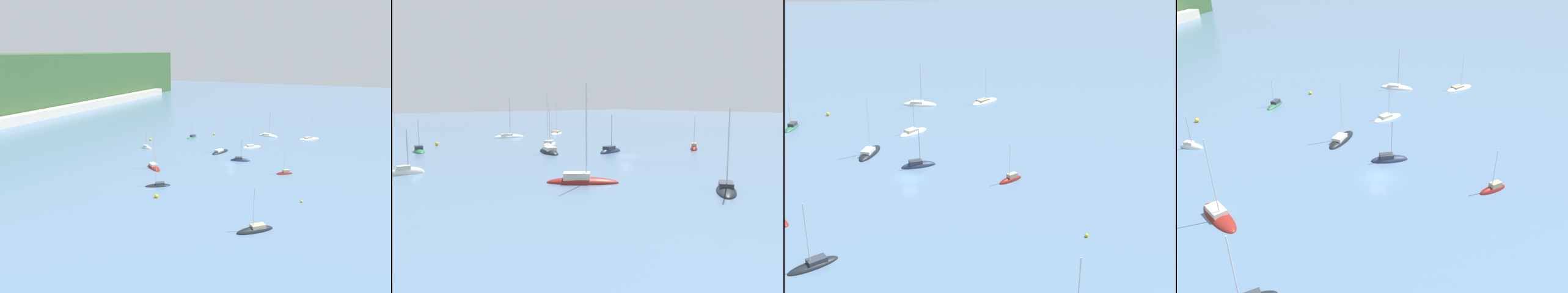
{
  "view_description": "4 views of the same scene",
  "coord_description": "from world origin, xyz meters",
  "views": [
    {
      "loc": [
        -110.22,
        -35.57,
        35.28
      ],
      "look_at": [
        10.08,
        16.46,
        1.92
      ],
      "focal_mm": 35.0,
      "sensor_mm": 36.0,
      "label": 1
    },
    {
      "loc": [
        -47.19,
        49.36,
        9.72
      ],
      "look_at": [
        6.84,
        3.15,
        1.34
      ],
      "focal_mm": 35.0,
      "sensor_mm": 36.0,
      "label": 2
    },
    {
      "loc": [
        -87.63,
        -3.74,
        39.08
      ],
      "look_at": [
        6.13,
        -12.98,
        3.21
      ],
      "focal_mm": 50.0,
      "sensor_mm": 36.0,
      "label": 3
    },
    {
      "loc": [
        -52.16,
        -3.48,
        31.62
      ],
      "look_at": [
        8.23,
        1.69,
        1.15
      ],
      "focal_mm": 35.0,
      "sensor_mm": 36.0,
      "label": 4
    }
  ],
  "objects": [
    {
      "name": "sailboat_2",
      "position": [
        12.6,
        8.05,
        0.11
      ],
      "size": [
        9.02,
        5.07,
        12.06
      ],
      "rotation": [
        0.0,
        0.0,
        5.98
      ],
      "color": "black",
      "rests_on": "ground_plane"
    },
    {
      "name": "sailboat_3",
      "position": [
        5.48,
        -1.43,
        0.1
      ],
      "size": [
        3.68,
        6.79,
        8.11
      ],
      "rotation": [
        0.0,
        0.0,
        4.96
      ],
      "color": "#232D4C",
      "rests_on": "ground_plane"
    },
    {
      "name": "sailboat_4",
      "position": [
        29.96,
        26.59,
        0.13
      ],
      "size": [
        6.6,
        3.07,
        6.93
      ],
      "rotation": [
        0.0,
        0.0,
        2.95
      ],
      "color": "#2D6647",
      "rests_on": "ground_plane"
    },
    {
      "name": "mooring_buoy_2",
      "position": [
        38.76,
        20.16,
        0.38
      ],
      "size": [
        0.76,
        0.76,
        0.76
      ],
      "color": "yellow",
      "rests_on": "ground_plane"
    },
    {
      "name": "sailboat_9",
      "position": [
        -12.53,
        20.67,
        0.15
      ],
      "size": [
        7.75,
        8.2,
        12.61
      ],
      "rotation": [
        0.0,
        0.0,
        3.98
      ],
      "color": "maroon",
      "rests_on": "ground_plane"
    },
    {
      "name": "mooring_buoy_0",
      "position": [
        18.89,
        39.94,
        0.43
      ],
      "size": [
        0.86,
        0.86,
        0.86
      ],
      "color": "yellow",
      "rests_on": "ground_plane"
    },
    {
      "name": "sailboat_6",
      "position": [
        -2.53,
        -17.44,
        0.15
      ],
      "size": [
        3.95,
        4.91,
        7.54
      ],
      "rotation": [
        0.0,
        0.0,
        2.17
      ],
      "color": "maroon",
      "rests_on": "ground_plane"
    },
    {
      "name": "sailboat_1",
      "position": [
        46.35,
        -18.08,
        0.07
      ],
      "size": [
        8.0,
        8.56,
        10.31
      ],
      "rotation": [
        0.0,
        0.0,
        5.43
      ],
      "color": "silver",
      "rests_on": "ground_plane"
    },
    {
      "name": "sailboat_8",
      "position": [
        45.54,
        -1.48,
        0.07
      ],
      "size": [
        4.28,
        8.85,
        11.55
      ],
      "rotation": [
        0.0,
        0.0,
        4.53
      ],
      "color": "white",
      "rests_on": "ground_plane"
    },
    {
      "name": "sailboat_5",
      "position": [
        7.29,
        35.05,
        0.09
      ],
      "size": [
        2.06,
        4.67,
        7.04
      ],
      "rotation": [
        0.0,
        0.0,
        4.59
      ],
      "color": "white",
      "rests_on": "ground_plane"
    },
    {
      "name": "ground_plane",
      "position": [
        0.0,
        0.0,
        0.0
      ],
      "size": [
        600.0,
        600.0,
        0.0
      ],
      "primitive_type": "plane",
      "color": "slate"
    },
    {
      "name": "sailboat_7",
      "position": [
        24.26,
        -0.18,
        0.09
      ],
      "size": [
        6.93,
        7.05,
        8.56
      ],
      "rotation": [
        0.0,
        0.0,
        5.48
      ],
      "color": "white",
      "rests_on": "ground_plane"
    }
  ]
}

